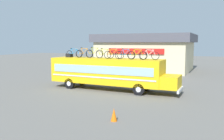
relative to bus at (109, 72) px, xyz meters
name	(u,v)px	position (x,y,z in m)	size (l,w,h in m)	color
ground_plane	(106,89)	(-0.30, 0.00, -1.60)	(120.00, 120.00, 0.00)	#605E59
bus	(109,72)	(0.00, 0.00, 0.00)	(11.49, 2.45, 2.73)	yellow
luggage_bag_1	(69,55)	(-4.32, 0.28, 1.30)	(0.54, 0.46, 0.33)	black
rooftop_bicycle_1	(74,54)	(-3.66, 0.11, 1.50)	(1.69, 0.44, 0.87)	black
rooftop_bicycle_2	(84,53)	(-2.63, 0.22, 1.53)	(1.76, 0.44, 0.94)	black
rooftop_bicycle_3	(94,53)	(-1.59, 0.30, 1.54)	(1.75, 0.44, 0.98)	black
rooftop_bicycle_4	(105,54)	(-0.49, 0.18, 1.51)	(1.75, 0.44, 0.89)	black
rooftop_bicycle_5	(113,55)	(0.49, -0.22, 1.50)	(1.69, 0.44, 0.88)	black
rooftop_bicycle_6	(126,55)	(1.50, 0.14, 1.51)	(1.62, 0.44, 0.89)	black
rooftop_bicycle_7	(137,55)	(2.61, -0.14, 1.50)	(1.62, 0.44, 0.88)	black
rooftop_bicycle_8	(149,55)	(3.61, -0.03, 1.50)	(1.61, 0.44, 0.87)	black
roadside_building	(146,52)	(-1.53, 16.15, 1.13)	(13.81, 10.30, 5.32)	beige
traffic_cone	(114,115)	(3.88, -7.49, -1.26)	(0.34, 0.34, 0.68)	orange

